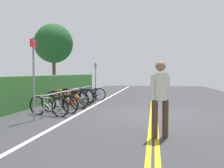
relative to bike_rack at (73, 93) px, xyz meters
The scene contains 18 objects.
ground_plane 3.89m from the bike_rack, 114.41° to the right, with size 37.40×10.68×0.05m, color #353538.
centre_line_yellow_inner 3.96m from the bike_rack, 113.92° to the right, with size 33.66×0.10×0.00m, color gold.
centre_line_yellow_outer 3.82m from the bike_rack, 114.91° to the right, with size 33.66×0.10×0.00m, color gold.
bike_lane_stripe_white 1.90m from the bike_rack, 151.50° to the right, with size 33.66×0.12×0.00m, color white.
bike_rack is the anchor object (origin of this frame).
bicycle_0 2.46m from the bike_rack, behind, with size 0.56×1.63×0.72m.
bicycle_1 1.76m from the bike_rack, behind, with size 0.61×1.66×0.72m.
bicycle_2 1.02m from the bike_rack, behind, with size 0.54×1.78×0.79m.
bicycle_3 0.44m from the bike_rack, behind, with size 0.46×1.83×0.77m.
bicycle_4 0.42m from the bike_rack, ahead, with size 0.46×1.81×0.79m.
bicycle_5 1.00m from the bike_rack, ahead, with size 0.46×1.68×0.75m.
bicycle_6 1.67m from the bike_rack, ahead, with size 0.64×1.68×0.70m.
bicycle_7 2.46m from the bike_rack, ahead, with size 0.46×1.75×0.70m.
pedestrian 5.92m from the bike_rack, 141.75° to the right, with size 0.32×0.42×1.73m.
sign_post_near 3.46m from the bike_rack, behind, with size 0.36×0.06×2.54m.
sign_post_far 3.87m from the bike_rack, ahead, with size 0.36×0.06×2.07m.
hedge_backdrop 2.53m from the bike_rack, 53.54° to the left, with size 14.74×1.09×1.33m, color #387533.
tree_mid 9.10m from the bike_rack, 29.11° to the left, with size 2.96×2.96×5.23m.
Camera 1 is at (-8.51, -0.01, 1.47)m, focal length 38.45 mm.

